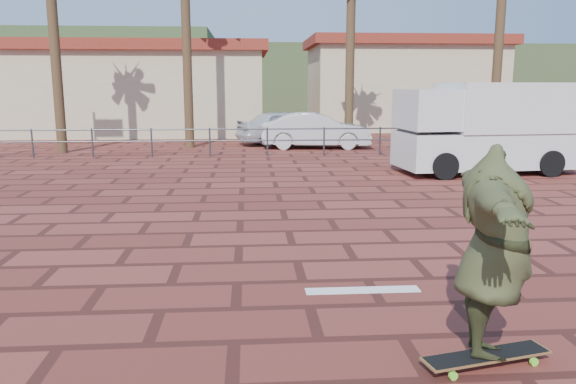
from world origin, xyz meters
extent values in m
plane|color=brown|center=(0.00, 0.00, 0.00)|extent=(120.00, 120.00, 0.00)
cube|color=white|center=(0.70, -1.20, 0.00)|extent=(1.40, 0.22, 0.01)
cylinder|color=#47494F|center=(-8.00, 12.00, 0.50)|extent=(0.06, 0.06, 1.00)
cylinder|color=#47494F|center=(-6.00, 12.00, 0.50)|extent=(0.06, 0.06, 1.00)
cylinder|color=#47494F|center=(-4.00, 12.00, 0.50)|extent=(0.06, 0.06, 1.00)
cylinder|color=#47494F|center=(-2.00, 12.00, 0.50)|extent=(0.06, 0.06, 1.00)
cylinder|color=#47494F|center=(0.00, 12.00, 0.50)|extent=(0.06, 0.06, 1.00)
cylinder|color=#47494F|center=(2.00, 12.00, 0.50)|extent=(0.06, 0.06, 1.00)
cylinder|color=#47494F|center=(4.00, 12.00, 0.50)|extent=(0.06, 0.06, 1.00)
cylinder|color=#47494F|center=(6.00, 12.00, 0.50)|extent=(0.06, 0.06, 1.00)
cylinder|color=#47494F|center=(8.00, 12.00, 0.50)|extent=(0.06, 0.06, 1.00)
cylinder|color=#47494F|center=(10.00, 12.00, 0.50)|extent=(0.06, 0.06, 1.00)
cylinder|color=#47494F|center=(0.00, 12.00, 0.95)|extent=(24.00, 0.05, 0.05)
cylinder|color=#47494F|center=(0.00, 12.00, 0.55)|extent=(24.00, 0.05, 0.05)
cylinder|color=brown|center=(-7.50, 13.50, 3.50)|extent=(0.36, 0.36, 7.00)
cylinder|color=brown|center=(-3.00, 15.00, 4.10)|extent=(0.36, 0.36, 8.20)
cylinder|color=brown|center=(3.50, 15.50, 3.25)|extent=(0.36, 0.36, 6.50)
cylinder|color=brown|center=(9.00, 14.00, 3.90)|extent=(0.36, 0.36, 7.80)
cube|color=beige|center=(-6.00, 22.00, 2.00)|extent=(12.00, 7.00, 4.00)
cube|color=maroon|center=(-6.00, 22.00, 4.25)|extent=(12.60, 7.60, 0.50)
cube|color=beige|center=(8.00, 24.00, 2.25)|extent=(10.00, 6.00, 4.50)
cube|color=maroon|center=(8.00, 24.00, 4.75)|extent=(10.60, 6.60, 0.50)
cube|color=#384C28|center=(0.00, 50.00, 3.00)|extent=(70.00, 18.00, 6.00)
cube|color=#384C28|center=(-22.00, 56.00, 4.00)|extent=(35.00, 14.00, 8.00)
cube|color=olive|center=(1.42, -3.13, 0.10)|extent=(1.23, 0.53, 0.02)
cube|color=black|center=(1.42, -3.13, 0.12)|extent=(1.18, 0.50, 0.00)
cube|color=silver|center=(1.01, -3.23, 0.07)|extent=(0.11, 0.21, 0.03)
cube|color=silver|center=(1.82, -3.04, 0.07)|extent=(0.11, 0.21, 0.03)
cylinder|color=#7EF333|center=(1.04, -3.34, 0.04)|extent=(0.08, 0.05, 0.08)
cylinder|color=#7EF333|center=(0.99, -3.11, 0.04)|extent=(0.08, 0.05, 0.08)
cylinder|color=#7EF333|center=(1.85, -3.16, 0.04)|extent=(0.08, 0.05, 0.08)
cylinder|color=#7EF333|center=(1.79, -2.92, 0.04)|extent=(0.08, 0.05, 0.08)
imported|color=#3D4123|center=(1.42, -3.13, 1.05)|extent=(1.17, 2.38, 1.87)
cube|color=silver|center=(6.02, 7.79, 0.68)|extent=(5.03, 2.42, 0.99)
cube|color=silver|center=(6.65, 7.85, 1.85)|extent=(3.78, 2.39, 1.35)
cube|color=silver|center=(4.31, 7.63, 1.80)|extent=(1.62, 2.11, 1.08)
cube|color=black|center=(3.73, 7.58, 1.40)|extent=(0.19, 1.53, 0.59)
cylinder|color=black|center=(4.49, 6.70, 0.36)|extent=(0.74, 0.32, 0.72)
cylinder|color=black|center=(4.31, 8.58, 0.36)|extent=(0.74, 0.32, 0.72)
cylinder|color=black|center=(7.54, 6.98, 0.36)|extent=(0.74, 0.32, 0.72)
cylinder|color=black|center=(7.37, 8.86, 0.36)|extent=(0.74, 0.32, 0.72)
imported|color=silver|center=(0.98, 16.00, 0.72)|extent=(4.54, 3.00, 1.44)
imported|color=silver|center=(2.00, 14.36, 0.70)|extent=(4.32, 1.76, 1.39)
camera|label=1|loc=(-0.67, -7.61, 2.47)|focal=35.00mm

